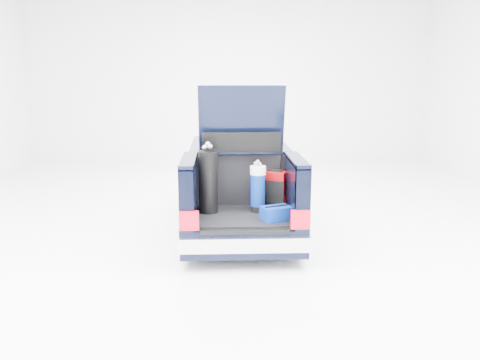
{
  "coord_description": "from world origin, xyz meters",
  "views": [
    {
      "loc": [
        -0.33,
        -8.62,
        2.63
      ],
      "look_at": [
        0.0,
        -0.5,
        0.91
      ],
      "focal_mm": 38.0,
      "sensor_mm": 36.0,
      "label": 1
    }
  ],
  "objects_px": {
    "blue_golf_bag": "(258,188)",
    "blue_duffel": "(276,213)",
    "black_golf_bag": "(208,181)",
    "red_suitcase": "(274,190)",
    "car": "(239,186)"
  },
  "relations": [
    {
      "from": "blue_golf_bag",
      "to": "blue_duffel",
      "type": "height_order",
      "value": "blue_golf_bag"
    },
    {
      "from": "red_suitcase",
      "to": "blue_duffel",
      "type": "bearing_deg",
      "value": -69.13
    },
    {
      "from": "blue_duffel",
      "to": "black_golf_bag",
      "type": "bearing_deg",
      "value": 133.52
    },
    {
      "from": "red_suitcase",
      "to": "black_golf_bag",
      "type": "height_order",
      "value": "black_golf_bag"
    },
    {
      "from": "car",
      "to": "red_suitcase",
      "type": "relative_size",
      "value": 7.77
    },
    {
      "from": "blue_duffel",
      "to": "red_suitcase",
      "type": "bearing_deg",
      "value": 64.63
    },
    {
      "from": "blue_golf_bag",
      "to": "blue_duffel",
      "type": "relative_size",
      "value": 1.64
    },
    {
      "from": "car",
      "to": "blue_duffel",
      "type": "bearing_deg",
      "value": -76.1
    },
    {
      "from": "car",
      "to": "red_suitcase",
      "type": "xyz_separation_m",
      "value": [
        0.5,
        -1.2,
        0.21
      ]
    },
    {
      "from": "car",
      "to": "blue_duffel",
      "type": "xyz_separation_m",
      "value": [
        0.46,
        -1.86,
        0.03
      ]
    },
    {
      "from": "blue_golf_bag",
      "to": "car",
      "type": "bearing_deg",
      "value": 91.39
    },
    {
      "from": "black_golf_bag",
      "to": "blue_golf_bag",
      "type": "bearing_deg",
      "value": -4.94
    },
    {
      "from": "black_golf_bag",
      "to": "red_suitcase",
      "type": "bearing_deg",
      "value": 5.57
    },
    {
      "from": "car",
      "to": "red_suitcase",
      "type": "distance_m",
      "value": 1.32
    },
    {
      "from": "black_golf_bag",
      "to": "blue_duffel",
      "type": "distance_m",
      "value": 1.12
    }
  ]
}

